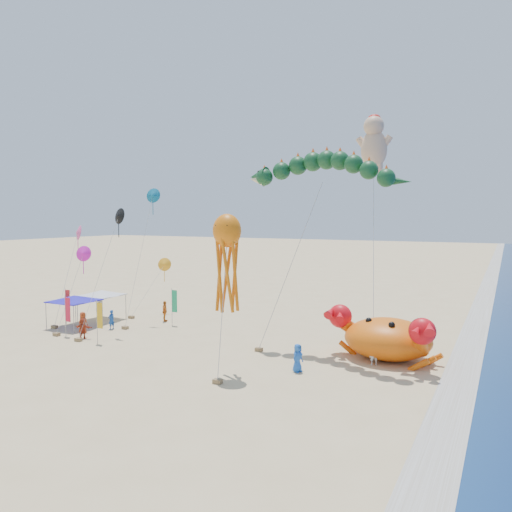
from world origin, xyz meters
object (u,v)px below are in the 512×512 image
at_px(cherub_kite, 374,142).
at_px(canopy_blue, 74,298).
at_px(crab_inflatable, 388,337).
at_px(dragon_kite, 320,174).
at_px(octopus_kite, 227,255).
at_px(canopy_white, 102,293).

relative_size(cherub_kite, canopy_blue, 4.60).
relative_size(crab_inflatable, dragon_kite, 0.57).
xyz_separation_m(dragon_kite, cherub_kite, (1.73, 7.45, 2.95)).
height_order(crab_inflatable, dragon_kite, dragon_kite).
relative_size(octopus_kite, canopy_white, 2.70).
distance_m(cherub_kite, octopus_kite, 17.04).
height_order(canopy_blue, canopy_white, same).
bearing_deg(canopy_white, cherub_kite, 14.58).
bearing_deg(cherub_kite, octopus_kite, -109.75).
relative_size(crab_inflatable, cherub_kite, 0.45).
xyz_separation_m(crab_inflatable, cherub_kite, (-2.85, 7.04, 13.62)).
distance_m(crab_inflatable, canopy_blue, 25.81).
distance_m(dragon_kite, canopy_blue, 23.30).
relative_size(crab_inflatable, canopy_blue, 2.05).
height_order(crab_inflatable, cherub_kite, cherub_kite).
bearing_deg(dragon_kite, canopy_white, 176.04).
height_order(cherub_kite, canopy_blue, cherub_kite).
distance_m(crab_inflatable, canopy_white, 25.86).
height_order(dragon_kite, canopy_white, dragon_kite).
relative_size(cherub_kite, octopus_kite, 1.82).
relative_size(dragon_kite, octopus_kite, 1.41).
height_order(crab_inflatable, octopus_kite, octopus_kite).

